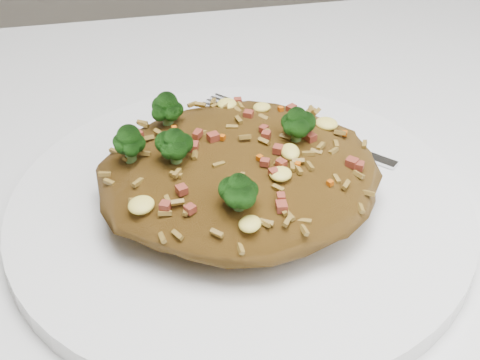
# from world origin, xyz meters

# --- Properties ---
(plate) EXTENTS (0.30, 0.30, 0.01)m
(plate) POSITION_xyz_m (0.01, 0.06, 0.76)
(plate) COLOR white
(plate) RESTS_ON dining_table
(fried_rice) EXTENTS (0.18, 0.16, 0.06)m
(fried_rice) POSITION_xyz_m (0.01, 0.06, 0.79)
(fried_rice) COLOR brown
(fried_rice) RESTS_ON plate
(fork) EXTENTS (0.12, 0.13, 0.00)m
(fork) POSITION_xyz_m (0.07, 0.12, 0.77)
(fork) COLOR silver
(fork) RESTS_ON plate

